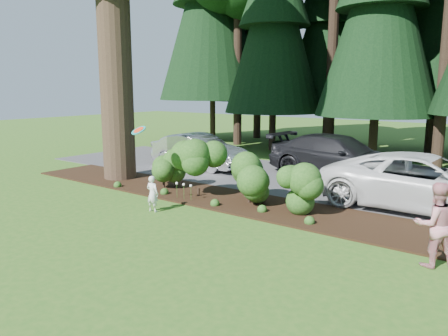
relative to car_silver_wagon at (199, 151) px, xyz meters
The scene contains 11 objects.
ground 7.90m from the car_silver_wagon, 62.86° to the right, with size 80.00×80.00×0.00m, color #295819.
mulch_bed 5.24m from the car_silver_wagon, 46.24° to the right, with size 16.00×2.50×0.05m, color black.
driveway 3.70m from the car_silver_wagon, ahead, with size 22.00×6.00×0.03m, color #38383A.
shrub_row 5.82m from the car_silver_wagon, 41.53° to the right, with size 6.53×1.60×1.61m.
lily_cluster 5.66m from the car_silver_wagon, 54.43° to the right, with size 0.69×0.09×0.57m.
car_silver_wagon is the anchor object (origin of this frame).
car_white_suv 9.79m from the car_silver_wagon, ahead, with size 2.71×5.87×1.63m, color silver.
car_dark_suv 6.01m from the car_silver_wagon, 17.99° to the left, with size 2.32×5.71×1.66m, color black.
child 6.98m from the car_silver_wagon, 60.63° to the right, with size 0.39×0.25×1.06m, color white.
adult 12.07m from the car_silver_wagon, 26.64° to the right, with size 0.84×0.66×1.73m, color #AE1734.
frisbee 6.83m from the car_silver_wagon, 64.62° to the right, with size 0.47×0.41×0.27m.
Camera 1 is at (8.88, -7.59, 3.55)m, focal length 35.00 mm.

